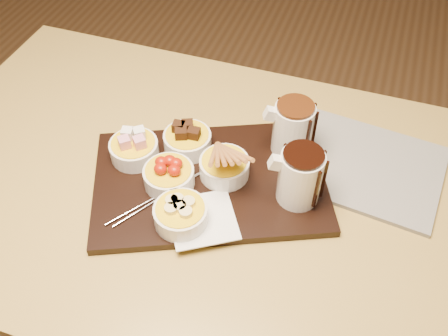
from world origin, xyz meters
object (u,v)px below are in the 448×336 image
(bowl_strawberries, at_px, (169,177))
(pitcher_milk_chocolate, at_px, (293,129))
(pitcher_dark_chocolate, at_px, (300,177))
(serving_board, at_px, (210,181))
(dining_table, at_px, (192,208))
(newspaper, at_px, (364,166))

(bowl_strawberries, bearing_deg, pitcher_milk_chocolate, 40.37)
(pitcher_dark_chocolate, bearing_deg, serving_board, 160.02)
(dining_table, bearing_deg, serving_board, 0.45)
(pitcher_dark_chocolate, xyz_separation_m, pitcher_milk_chocolate, (-0.04, 0.12, 0.00))
(newspaper, bearing_deg, pitcher_dark_chocolate, -123.48)
(bowl_strawberries, bearing_deg, pitcher_dark_chocolate, 11.33)
(bowl_strawberries, height_order, newspaper, bowl_strawberries)
(dining_table, relative_size, serving_board, 2.61)
(pitcher_dark_chocolate, relative_size, newspaper, 0.36)
(dining_table, xyz_separation_m, pitcher_milk_chocolate, (0.18, 0.14, 0.17))
(dining_table, height_order, bowl_strawberries, bowl_strawberries)
(newspaper, bearing_deg, pitcher_milk_chocolate, -168.96)
(pitcher_milk_chocolate, bearing_deg, dining_table, -166.52)
(pitcher_milk_chocolate, distance_m, newspaper, 0.17)
(serving_board, xyz_separation_m, pitcher_milk_chocolate, (0.13, 0.14, 0.07))
(newspaper, bearing_deg, serving_board, -146.45)
(dining_table, height_order, serving_board, serving_board)
(serving_board, distance_m, newspaper, 0.32)
(pitcher_milk_chocolate, bearing_deg, pitcher_dark_chocolate, -94.40)
(serving_board, relative_size, newspaper, 1.48)
(dining_table, bearing_deg, newspaper, 23.93)
(serving_board, bearing_deg, dining_table, 156.47)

